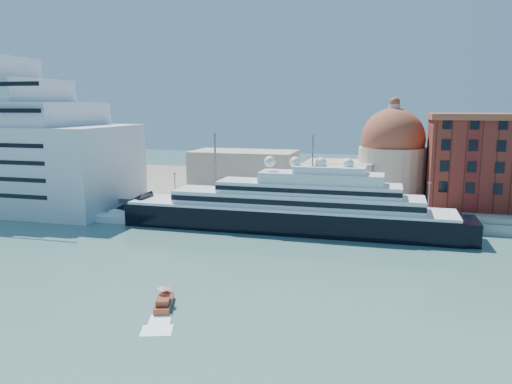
% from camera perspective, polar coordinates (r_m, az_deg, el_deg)
% --- Properties ---
extents(ground, '(400.00, 400.00, 0.00)m').
position_cam_1_polar(ground, '(89.09, 0.44, -7.90)').
color(ground, '#3D6A63').
rests_on(ground, ground).
extents(quay, '(180.00, 10.00, 2.50)m').
position_cam_1_polar(quay, '(120.86, 4.53, -2.55)').
color(quay, gray).
rests_on(quay, ground).
extents(land, '(260.00, 72.00, 2.00)m').
position_cam_1_polar(land, '(160.68, 7.24, 0.42)').
color(land, slate).
rests_on(land, ground).
extents(quay_fence, '(180.00, 0.10, 1.20)m').
position_cam_1_polar(quay_fence, '(116.15, 4.14, -2.12)').
color(quay_fence, slate).
rests_on(quay_fence, quay).
extents(superyacht, '(82.14, 11.39, 24.55)m').
position_cam_1_polar(superyacht, '(110.14, 2.33, -2.16)').
color(superyacht, black).
rests_on(superyacht, ground).
extents(service_barge, '(13.13, 4.61, 2.93)m').
position_cam_1_polar(service_barge, '(123.29, -16.06, -2.85)').
color(service_barge, white).
rests_on(service_barge, ground).
extents(water_taxi, '(3.98, 6.64, 2.99)m').
position_cam_1_polar(water_taxi, '(70.76, -10.48, -12.28)').
color(water_taxi, maroon).
rests_on(water_taxi, ground).
extents(church, '(66.00, 18.00, 25.50)m').
position_cam_1_polar(church, '(141.54, 8.91, 3.16)').
color(church, beige).
rests_on(church, land).
extents(lamp_posts, '(120.80, 2.40, 18.00)m').
position_cam_1_polar(lamp_posts, '(120.58, -1.49, 1.60)').
color(lamp_posts, slate).
rests_on(lamp_posts, quay).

